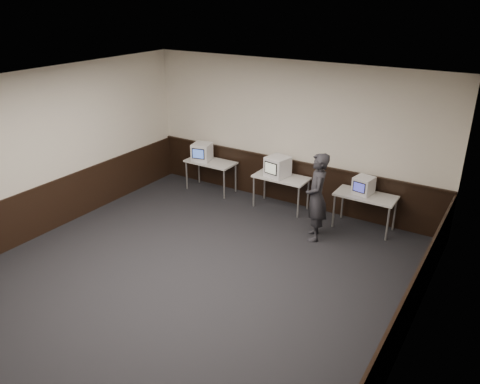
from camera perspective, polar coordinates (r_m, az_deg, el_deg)
name	(u,v)px	position (r m, az deg, el deg)	size (l,w,h in m)	color
floor	(180,286)	(7.96, -7.37, -11.26)	(8.00, 8.00, 0.00)	black
ceiling	(168,92)	(6.70, -8.78, 11.93)	(8.00, 8.00, 0.00)	white
back_wall	(291,135)	(10.37, 6.24, 6.95)	(7.00, 7.00, 0.00)	silver
left_wall	(30,158)	(9.69, -24.24, 3.83)	(8.00, 8.00, 0.00)	silver
right_wall	(410,262)	(5.81, 19.98, -8.08)	(8.00, 8.00, 0.00)	silver
wainscot_back	(289,182)	(10.71, 5.94, 1.27)	(6.98, 0.04, 1.00)	black
wainscot_left	(40,211)	(10.06, -23.15, -2.09)	(0.04, 7.98, 1.00)	black
wainscot_right	(395,337)	(6.43, 18.42, -16.47)	(0.04, 7.98, 1.00)	black
wainscot_rail	(289,160)	(10.51, 6.01, 3.87)	(6.98, 0.06, 0.04)	black
desk_left	(211,164)	(11.25, -3.60, 3.43)	(1.20, 0.60, 0.75)	silver
desk_center	(281,180)	(10.33, 5.04, 1.53)	(1.20, 0.60, 0.75)	silver
desk_right	(366,198)	(9.69, 15.06, -0.73)	(1.20, 0.60, 0.75)	silver
emac_left	(202,152)	(11.24, -4.66, 4.90)	(0.51, 0.52, 0.42)	white
emac_center	(278,167)	(10.24, 4.60, 3.11)	(0.53, 0.55, 0.45)	white
emac_right	(364,185)	(9.64, 14.83, 0.78)	(0.41, 0.43, 0.35)	white
person	(317,197)	(9.03, 9.33, -0.64)	(0.64, 0.42, 1.75)	#26252B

